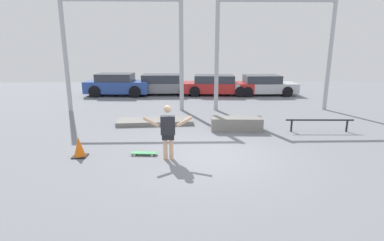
{
  "coord_description": "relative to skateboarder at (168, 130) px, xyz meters",
  "views": [
    {
      "loc": [
        -0.73,
        -8.06,
        3.06
      ],
      "look_at": [
        -0.47,
        1.43,
        0.68
      ],
      "focal_mm": 28.0,
      "sensor_mm": 36.0,
      "label": 1
    }
  ],
  "objects": [
    {
      "name": "skateboard",
      "position": [
        -0.72,
        0.33,
        -0.77
      ],
      "size": [
        0.76,
        0.29,
        0.08
      ],
      "rotation": [
        0.0,
        0.0,
        -0.08
      ],
      "color": "#338C4C",
      "rests_on": "ground_plane"
    },
    {
      "name": "parked_car_red",
      "position": [
        2.51,
        11.14,
        -0.22
      ],
      "size": [
        4.6,
        2.14,
        1.26
      ],
      "rotation": [
        0.0,
        0.0,
        -0.07
      ],
      "color": "red",
      "rests_on": "ground_plane"
    },
    {
      "name": "canopy_support_left",
      "position": [
        -2.35,
        6.46,
        2.35
      ],
      "size": [
        5.56,
        0.2,
        5.13
      ],
      "color": "#A5A8AD",
      "rests_on": "ground_plane"
    },
    {
      "name": "manual_pad",
      "position": [
        -0.74,
        3.93,
        -0.75
      ],
      "size": [
        3.09,
        1.19,
        0.17
      ],
      "primitive_type": "cube",
      "rotation": [
        0.0,
        0.0,
        0.07
      ],
      "color": "slate",
      "rests_on": "ground_plane"
    },
    {
      "name": "canopy_support_right",
      "position": [
        4.68,
        6.46,
        2.35
      ],
      "size": [
        5.56,
        0.2,
        5.13
      ],
      "color": "#A5A8AD",
      "rests_on": "ground_plane"
    },
    {
      "name": "parked_car_blue",
      "position": [
        -3.73,
        11.09,
        -0.16
      ],
      "size": [
        4.06,
        2.05,
        1.38
      ],
      "rotation": [
        0.0,
        0.0,
        -0.06
      ],
      "color": "#284793",
      "rests_on": "ground_plane"
    },
    {
      "name": "skateboarder",
      "position": [
        0.0,
        0.0,
        0.0
      ],
      "size": [
        1.35,
        0.2,
        1.52
      ],
      "rotation": [
        0.0,
        0.0,
        0.02
      ],
      "color": "#DBAD89",
      "rests_on": "ground_plane"
    },
    {
      "name": "parked_car_grey",
      "position": [
        -0.88,
        11.39,
        -0.21
      ],
      "size": [
        4.3,
        1.91,
        1.29
      ],
      "rotation": [
        0.0,
        0.0,
        -0.01
      ],
      "color": "slate",
      "rests_on": "ground_plane"
    },
    {
      "name": "grind_rail",
      "position": [
        5.37,
        2.58,
        -0.47
      ],
      "size": [
        2.46,
        0.14,
        0.47
      ],
      "rotation": [
        0.0,
        0.0,
        -0.03
      ],
      "color": "black",
      "rests_on": "ground_plane"
    },
    {
      "name": "grind_box",
      "position": [
        2.38,
        2.85,
        -0.59
      ],
      "size": [
        1.9,
        0.74,
        0.49
      ],
      "primitive_type": "cube",
      "rotation": [
        0.0,
        0.0,
        -0.05
      ],
      "color": "slate",
      "rests_on": "ground_plane"
    },
    {
      "name": "parked_car_silver",
      "position": [
        5.51,
        11.05,
        -0.23
      ],
      "size": [
        4.0,
        1.92,
        1.25
      ],
      "rotation": [
        0.0,
        0.0,
        0.01
      ],
      "color": "#B7BABF",
      "rests_on": "ground_plane"
    },
    {
      "name": "traffic_cone",
      "position": [
        -2.52,
        0.24,
        -0.56
      ],
      "size": [
        0.39,
        0.39,
        0.57
      ],
      "color": "black",
      "rests_on": "ground_plane"
    },
    {
      "name": "ground_plane",
      "position": [
        1.17,
        0.23,
        -0.84
      ],
      "size": [
        36.0,
        36.0,
        0.0
      ],
      "primitive_type": "plane",
      "color": "slate"
    }
  ]
}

